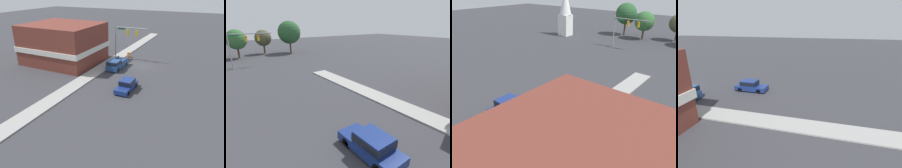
# 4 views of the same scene
# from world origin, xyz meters

# --- Properties ---
(ground_plane) EXTENTS (200.00, 200.00, 0.00)m
(ground_plane) POSITION_xyz_m (0.00, 0.00, 0.00)
(ground_plane) COLOR #38383D
(sidewalk_curb) EXTENTS (2.40, 60.00, 0.14)m
(sidewalk_curb) POSITION_xyz_m (5.70, 0.00, 0.07)
(sidewalk_curb) COLOR #9E9E99
(sidewalk_curb) RESTS_ON ground
(near_signal_assembly) EXTENTS (6.56, 0.49, 6.76)m
(near_signal_assembly) POSITION_xyz_m (4.03, -2.30, 4.85)
(near_signal_assembly) COLOR gray
(near_signal_assembly) RESTS_ON ground
(car_lead) EXTENTS (1.84, 4.57, 1.54)m
(car_lead) POSITION_xyz_m (-1.69, 10.57, 0.80)
(car_lead) COLOR black
(car_lead) RESTS_ON ground
(pickup_truck_parked) EXTENTS (2.04, 5.47, 1.79)m
(pickup_truck_parked) POSITION_xyz_m (3.28, 3.32, 0.89)
(pickup_truck_parked) COLOR black
(pickup_truck_parked) RESTS_ON ground
(construction_barrel) EXTENTS (0.66, 0.66, 0.98)m
(construction_barrel) POSITION_xyz_m (3.90, -4.02, 0.50)
(construction_barrel) COLOR orange
(construction_barrel) RESTS_ON ground
(corner_brick_building) EXTENTS (13.31, 11.61, 7.16)m
(corner_brick_building) POSITION_xyz_m (13.90, 3.82, 3.52)
(corner_brick_building) COLOR brown
(corner_brick_building) RESTS_ON ground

